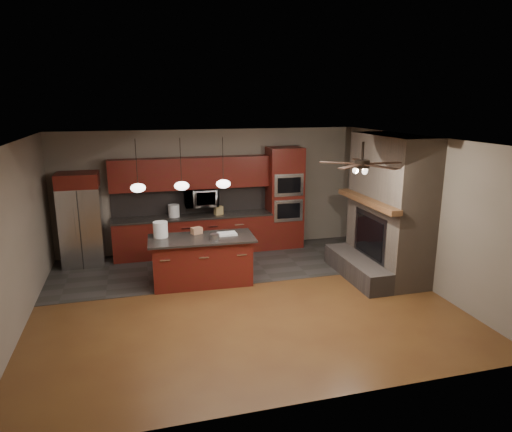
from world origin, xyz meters
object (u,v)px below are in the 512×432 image
object	(u,v)px
refrigerator	(81,219)
counter_box	(219,210)
kitchen_island	(202,260)
white_bucket	(160,229)
paint_tray	(227,234)
oven_tower	(285,198)
paint_can	(215,237)
microwave	(201,197)
cardboard_box	(197,231)
counter_bucket	(174,211)

from	to	relation	value
refrigerator	counter_box	bearing A→B (deg)	0.61
refrigerator	kitchen_island	distance (m)	2.91
counter_box	white_bucket	bearing A→B (deg)	-147.96
paint_tray	oven_tower	bearing A→B (deg)	43.05
paint_tray	paint_can	bearing A→B (deg)	-137.15
microwave	kitchen_island	bearing A→B (deg)	-98.43
paint_tray	cardboard_box	world-z (taller)	cardboard_box
kitchen_island	oven_tower	bearing A→B (deg)	41.09
white_bucket	paint_tray	size ratio (longest dim) A/B	0.83
paint_tray	counter_box	distance (m)	1.70
paint_tray	microwave	bearing A→B (deg)	95.43
refrigerator	paint_tray	world-z (taller)	refrigerator
white_bucket	paint_tray	world-z (taller)	white_bucket
white_bucket	paint_can	bearing A→B (deg)	-25.62
microwave	paint_tray	world-z (taller)	microwave
oven_tower	counter_box	bearing A→B (deg)	-178.47
microwave	cardboard_box	xyz separation A→B (m)	(-0.33, -1.58, -0.32)
kitchen_island	paint_can	distance (m)	0.60
counter_bucket	counter_box	size ratio (longest dim) A/B	1.42
refrigerator	paint_can	bearing A→B (deg)	-37.81
paint_can	oven_tower	bearing A→B (deg)	44.85
paint_tray	cardboard_box	size ratio (longest dim) A/B	1.81
microwave	counter_box	xyz separation A→B (m)	(0.38, -0.10, -0.30)
white_bucket	paint_can	xyz separation A→B (m)	(0.95, -0.46, -0.09)
microwave	white_bucket	world-z (taller)	microwave
oven_tower	white_bucket	bearing A→B (deg)	-152.37
white_bucket	counter_box	world-z (taller)	white_bucket
refrigerator	counter_box	xyz separation A→B (m)	(2.94, 0.03, 0.01)
counter_bucket	counter_box	distance (m)	1.00
refrigerator	kitchen_island	world-z (taller)	refrigerator
paint_tray	counter_box	world-z (taller)	counter_box
paint_can	counter_box	distance (m)	2.03
white_bucket	oven_tower	bearing A→B (deg)	27.63
microwave	white_bucket	bearing A→B (deg)	-121.97
cardboard_box	refrigerator	bearing A→B (deg)	126.41
oven_tower	microwave	world-z (taller)	oven_tower
refrigerator	cardboard_box	distance (m)	2.67
white_bucket	refrigerator	bearing A→B (deg)	136.22
white_bucket	cardboard_box	xyz separation A→B (m)	(0.69, 0.04, -0.08)
microwave	counter_box	world-z (taller)	microwave
paint_can	cardboard_box	world-z (taller)	cardboard_box
microwave	paint_can	xyz separation A→B (m)	(-0.06, -2.08, -0.32)
oven_tower	counter_bucket	distance (m)	2.60
white_bucket	paint_tray	distance (m)	1.26
paint_can	counter_box	world-z (taller)	counter_box
refrigerator	paint_tray	size ratio (longest dim) A/B	5.59
microwave	white_bucket	size ratio (longest dim) A/B	2.48
refrigerator	cardboard_box	xyz separation A→B (m)	(2.24, -1.45, -0.01)
kitchen_island	paint_tray	xyz separation A→B (m)	(0.50, 0.05, 0.47)
refrigerator	white_bucket	world-z (taller)	refrigerator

